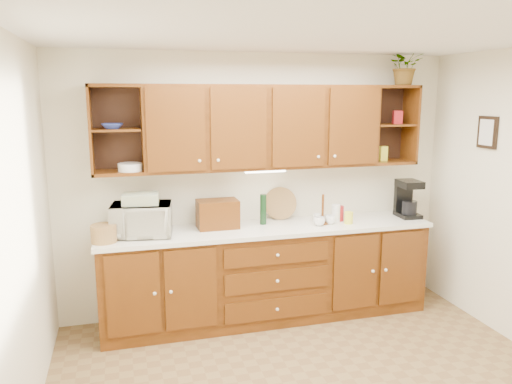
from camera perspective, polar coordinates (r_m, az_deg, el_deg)
ceiling at (r=3.35m, az=8.94°, el=17.84°), size 4.00×4.00×0.00m
back_wall at (r=5.06m, az=0.38°, el=0.86°), size 4.00×0.00×4.00m
left_wall at (r=3.24m, az=-26.43°, el=-6.22°), size 0.00×3.50×3.50m
base_cabinets at (r=5.01m, az=1.31°, el=-9.35°), size 3.20×0.60×0.90m
countertop at (r=4.85m, az=1.37°, el=-4.19°), size 3.24×0.64×0.04m
upper_cabinets at (r=4.84m, az=1.02°, el=7.47°), size 3.20×0.33×0.80m
undercabinet_light at (r=4.83m, az=1.07°, el=2.41°), size 0.40×0.05×0.02m
framed_picture at (r=5.17m, az=24.94°, el=6.20°), size 0.03×0.24×0.30m
wicker_basket at (r=4.52m, az=-17.01°, el=-4.56°), size 0.24×0.24×0.16m
microwave at (r=4.62m, az=-12.94°, el=-3.11°), size 0.57×0.43×0.29m
towel_stack at (r=4.58m, az=-13.04°, el=-0.76°), size 0.34×0.27×0.09m
wine_bottle at (r=4.89m, az=0.83°, el=-1.99°), size 0.08×0.08×0.30m
woven_tray at (r=5.14m, az=2.77°, el=-3.01°), size 0.34×0.17×0.33m
bread_box at (r=4.78m, az=-4.41°, el=-2.52°), size 0.39×0.25×0.27m
mug_tree at (r=4.97m, az=7.61°, el=-3.12°), size 0.27×0.27×0.30m
canister_red at (r=5.12m, az=9.39°, el=-2.42°), size 0.13×0.13×0.15m
canister_white at (r=5.07m, az=9.11°, el=-2.40°), size 0.09×0.09×0.18m
canister_yellow at (r=5.02m, az=10.53°, el=-2.91°), size 0.10×0.10×0.12m
coffee_maker at (r=5.43m, az=16.91°, el=-0.78°), size 0.22×0.28×0.39m
bowl_stack at (r=4.61m, az=-16.11°, el=7.24°), size 0.20×0.20×0.05m
plate_stack at (r=4.64m, az=-14.16°, el=2.78°), size 0.23×0.23×0.07m
pantry_box_yellow at (r=5.35m, az=14.26°, el=4.28°), size 0.09×0.07×0.15m
pantry_box_red at (r=5.39m, az=15.86°, el=8.22°), size 0.11×0.10×0.13m
potted_plant at (r=5.40m, az=16.72°, el=13.66°), size 0.38×0.34×0.39m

